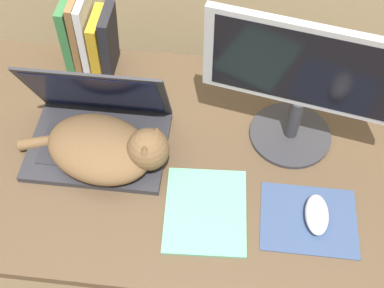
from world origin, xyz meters
name	(u,v)px	position (x,y,z in m)	size (l,w,h in m)	color
desk	(162,166)	(0.00, 0.38, 0.69)	(1.45, 0.76, 0.76)	brown
laptop	(98,130)	(-0.17, 0.40, 0.81)	(0.37, 0.27, 0.26)	#2D2D33
cat	(107,148)	(-0.13, 0.34, 0.82)	(0.42, 0.28, 0.14)	brown
external_monitor	(304,83)	(0.35, 0.47, 0.97)	(0.50, 0.22, 0.39)	#333338
mousepad	(309,219)	(0.39, 0.22, 0.76)	(0.24, 0.19, 0.00)	#384C75
computer_mouse	(317,214)	(0.41, 0.22, 0.78)	(0.06, 0.11, 0.04)	silver
book_row	(89,38)	(-0.25, 0.68, 0.87)	(0.15, 0.13, 0.26)	#387A42
notepad	(206,211)	(0.14, 0.21, 0.76)	(0.21, 0.25, 0.01)	#6BBC93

